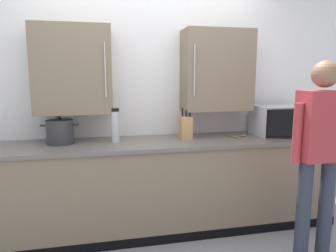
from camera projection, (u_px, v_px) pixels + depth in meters
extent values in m
cube|color=white|center=(146.00, 94.00, 3.24)|extent=(4.37, 0.10, 2.65)
cube|color=#756651|center=(73.00, 70.00, 2.86)|extent=(0.70, 0.32, 0.81)
cylinder|color=#B7BABF|center=(105.00, 70.00, 2.75)|extent=(0.01, 0.01, 0.49)
cube|color=#756651|center=(217.00, 71.00, 3.15)|extent=(0.70, 0.32, 0.81)
cylinder|color=#B7BABF|center=(195.00, 70.00, 2.92)|extent=(0.01, 0.01, 0.49)
cube|color=#756651|center=(152.00, 188.00, 3.03)|extent=(3.67, 0.62, 0.86)
cube|color=#605B56|center=(152.00, 143.00, 2.96)|extent=(3.71, 0.66, 0.03)
cube|color=black|center=(157.00, 239.00, 2.81)|extent=(3.67, 0.04, 0.09)
cube|color=#B7BABF|center=(283.00, 120.00, 3.27)|extent=(0.60, 0.38, 0.31)
cube|color=beige|center=(276.00, 121.00, 3.24)|extent=(0.39, 0.32, 0.25)
cube|color=black|center=(313.00, 122.00, 3.12)|extent=(0.17, 0.01, 0.28)
cube|color=black|center=(287.00, 123.00, 3.05)|extent=(0.43, 0.07, 0.28)
cylinder|color=#2D2D33|center=(60.00, 133.00, 2.83)|extent=(0.24, 0.24, 0.21)
cylinder|color=#2D2D33|center=(59.00, 121.00, 2.81)|extent=(0.24, 0.24, 0.02)
cylinder|color=black|center=(59.00, 118.00, 2.81)|extent=(0.04, 0.04, 0.03)
cylinder|color=#2D2D33|center=(43.00, 126.00, 2.79)|extent=(0.05, 0.02, 0.02)
cylinder|color=#2D2D33|center=(76.00, 125.00, 2.85)|extent=(0.05, 0.02, 0.02)
cylinder|color=#B7BABF|center=(115.00, 127.00, 2.89)|extent=(0.08, 0.08, 0.29)
cylinder|color=black|center=(115.00, 110.00, 2.86)|extent=(0.08, 0.08, 0.03)
cylinder|color=#A37547|center=(233.00, 136.00, 3.15)|extent=(0.04, 0.19, 0.01)
ellipsoid|color=#A37547|center=(243.00, 135.00, 3.19)|extent=(0.07, 0.05, 0.02)
cube|color=tan|center=(185.00, 127.00, 3.07)|extent=(0.11, 0.15, 0.22)
cylinder|color=black|center=(182.00, 112.00, 3.02)|extent=(0.02, 0.02, 0.09)
cylinder|color=black|center=(186.00, 113.00, 3.03)|extent=(0.02, 0.02, 0.06)
cylinder|color=black|center=(190.00, 113.00, 3.04)|extent=(0.02, 0.02, 0.07)
cylinder|color=#282D3D|center=(303.00, 214.00, 2.44)|extent=(0.11, 0.11, 0.87)
cylinder|color=#282D3D|center=(325.00, 212.00, 2.48)|extent=(0.11, 0.11, 0.87)
cube|color=maroon|center=(321.00, 126.00, 2.34)|extent=(0.34, 0.20, 0.53)
sphere|color=brown|center=(325.00, 74.00, 2.28)|extent=(0.20, 0.20, 0.20)
cylinder|color=brown|center=(321.00, 109.00, 2.63)|extent=(0.13, 0.58, 0.29)
cylinder|color=maroon|center=(297.00, 133.00, 2.31)|extent=(0.07, 0.07, 0.45)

